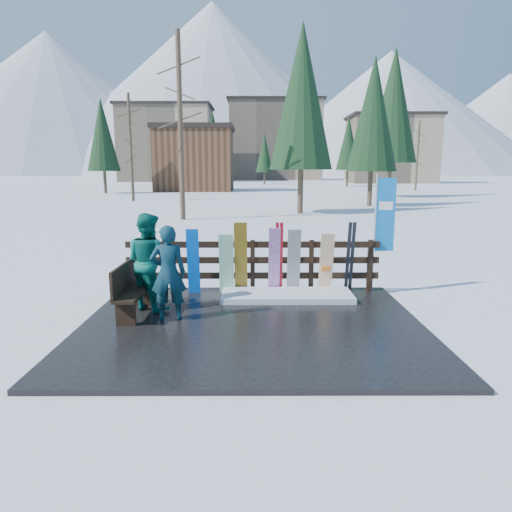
{
  "coord_description": "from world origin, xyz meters",
  "views": [
    {
      "loc": [
        0.04,
        -7.7,
        2.74
      ],
      "look_at": [
        0.07,
        1.0,
        1.1
      ],
      "focal_mm": 32.0,
      "sensor_mm": 36.0,
      "label": 1
    }
  ],
  "objects_px": {
    "bench": "(130,288)",
    "snowboard_4": "(294,261)",
    "snowboard_1": "(226,264)",
    "snowboard_2": "(241,258)",
    "person_front": "(168,273)",
    "person_back": "(148,262)",
    "snowboard_0": "(193,261)",
    "snowboard_3": "(274,261)",
    "snowboard_5": "(326,263)",
    "rental_flag": "(383,219)"
  },
  "relations": [
    {
      "from": "snowboard_0",
      "to": "snowboard_4",
      "type": "xyz_separation_m",
      "value": [
        2.18,
        -0.0,
        -0.0
      ]
    },
    {
      "from": "snowboard_3",
      "to": "snowboard_2",
      "type": "bearing_deg",
      "value": 180.0
    },
    {
      "from": "snowboard_4",
      "to": "bench",
      "type": "bearing_deg",
      "value": -154.56
    },
    {
      "from": "snowboard_0",
      "to": "snowboard_4",
      "type": "height_order",
      "value": "snowboard_0"
    },
    {
      "from": "snowboard_2",
      "to": "person_front",
      "type": "xyz_separation_m",
      "value": [
        -1.24,
        -1.77,
        0.07
      ]
    },
    {
      "from": "bench",
      "to": "snowboard_1",
      "type": "height_order",
      "value": "snowboard_1"
    },
    {
      "from": "snowboard_2",
      "to": "snowboard_3",
      "type": "bearing_deg",
      "value": -0.0
    },
    {
      "from": "bench",
      "to": "snowboard_0",
      "type": "bearing_deg",
      "value": 56.87
    },
    {
      "from": "bench",
      "to": "snowboard_4",
      "type": "relative_size",
      "value": 1.03
    },
    {
      "from": "snowboard_2",
      "to": "person_back",
      "type": "bearing_deg",
      "value": -147.53
    },
    {
      "from": "snowboard_5",
      "to": "person_back",
      "type": "bearing_deg",
      "value": -162.87
    },
    {
      "from": "snowboard_1",
      "to": "person_back",
      "type": "relative_size",
      "value": 0.71
    },
    {
      "from": "snowboard_3",
      "to": "snowboard_5",
      "type": "height_order",
      "value": "snowboard_3"
    },
    {
      "from": "bench",
      "to": "person_front",
      "type": "xyz_separation_m",
      "value": [
        0.77,
        -0.27,
        0.35
      ]
    },
    {
      "from": "snowboard_0",
      "to": "snowboard_5",
      "type": "distance_m",
      "value": 2.88
    },
    {
      "from": "bench",
      "to": "snowboard_3",
      "type": "xyz_separation_m",
      "value": [
        2.73,
        1.5,
        0.22
      ]
    },
    {
      "from": "snowboard_0",
      "to": "person_front",
      "type": "xyz_separation_m",
      "value": [
        -0.21,
        -1.77,
        0.14
      ]
    },
    {
      "from": "snowboard_0",
      "to": "person_back",
      "type": "xyz_separation_m",
      "value": [
        -0.71,
        -1.11,
        0.22
      ]
    },
    {
      "from": "snowboard_3",
      "to": "snowboard_4",
      "type": "distance_m",
      "value": 0.42
    },
    {
      "from": "snowboard_0",
      "to": "bench",
      "type": "bearing_deg",
      "value": -123.13
    },
    {
      "from": "snowboard_1",
      "to": "snowboard_4",
      "type": "relative_size",
      "value": 0.92
    },
    {
      "from": "snowboard_4",
      "to": "person_front",
      "type": "distance_m",
      "value": 2.97
    },
    {
      "from": "bench",
      "to": "snowboard_5",
      "type": "xyz_separation_m",
      "value": [
        3.86,
        1.5,
        0.16
      ]
    },
    {
      "from": "snowboard_5",
      "to": "bench",
      "type": "bearing_deg",
      "value": -158.75
    },
    {
      "from": "snowboard_3",
      "to": "snowboard_5",
      "type": "bearing_deg",
      "value": 0.0
    },
    {
      "from": "rental_flag",
      "to": "snowboard_1",
      "type": "bearing_deg",
      "value": -175.49
    },
    {
      "from": "snowboard_5",
      "to": "person_front",
      "type": "bearing_deg",
      "value": -150.2
    },
    {
      "from": "bench",
      "to": "rental_flag",
      "type": "height_order",
      "value": "rental_flag"
    },
    {
      "from": "snowboard_4",
      "to": "snowboard_1",
      "type": "bearing_deg",
      "value": 180.0
    },
    {
      "from": "snowboard_4",
      "to": "rental_flag",
      "type": "distance_m",
      "value": 2.17
    },
    {
      "from": "bench",
      "to": "rental_flag",
      "type": "xyz_separation_m",
      "value": [
        5.12,
        1.77,
        1.09
      ]
    },
    {
      "from": "snowboard_4",
      "to": "snowboard_5",
      "type": "relative_size",
      "value": 1.06
    },
    {
      "from": "snowboard_1",
      "to": "rental_flag",
      "type": "relative_size",
      "value": 0.51
    },
    {
      "from": "snowboard_4",
      "to": "snowboard_0",
      "type": "bearing_deg",
      "value": 180.0
    },
    {
      "from": "snowboard_4",
      "to": "person_front",
      "type": "xyz_separation_m",
      "value": [
        -2.39,
        -1.77,
        0.15
      ]
    },
    {
      "from": "snowboard_4",
      "to": "person_front",
      "type": "bearing_deg",
      "value": -143.42
    },
    {
      "from": "snowboard_1",
      "to": "snowboard_2",
      "type": "bearing_deg",
      "value": 0.0
    },
    {
      "from": "bench",
      "to": "snowboard_5",
      "type": "bearing_deg",
      "value": 21.25
    },
    {
      "from": "snowboard_4",
      "to": "person_back",
      "type": "height_order",
      "value": "person_back"
    },
    {
      "from": "snowboard_4",
      "to": "person_front",
      "type": "relative_size",
      "value": 0.84
    },
    {
      "from": "snowboard_4",
      "to": "rental_flag",
      "type": "bearing_deg",
      "value": 7.83
    },
    {
      "from": "snowboard_0",
      "to": "snowboard_3",
      "type": "distance_m",
      "value": 1.75
    },
    {
      "from": "snowboard_0",
      "to": "snowboard_5",
      "type": "relative_size",
      "value": 1.05
    },
    {
      "from": "snowboard_2",
      "to": "snowboard_3",
      "type": "xyz_separation_m",
      "value": [
        0.72,
        -0.0,
        -0.06
      ]
    },
    {
      "from": "snowboard_0",
      "to": "person_front",
      "type": "height_order",
      "value": "person_front"
    },
    {
      "from": "snowboard_3",
      "to": "snowboard_4",
      "type": "height_order",
      "value": "snowboard_3"
    },
    {
      "from": "snowboard_1",
      "to": "snowboard_3",
      "type": "distance_m",
      "value": 1.04
    },
    {
      "from": "snowboard_0",
      "to": "snowboard_2",
      "type": "distance_m",
      "value": 1.03
    },
    {
      "from": "bench",
      "to": "rental_flag",
      "type": "distance_m",
      "value": 5.53
    },
    {
      "from": "snowboard_4",
      "to": "rental_flag",
      "type": "height_order",
      "value": "rental_flag"
    }
  ]
}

